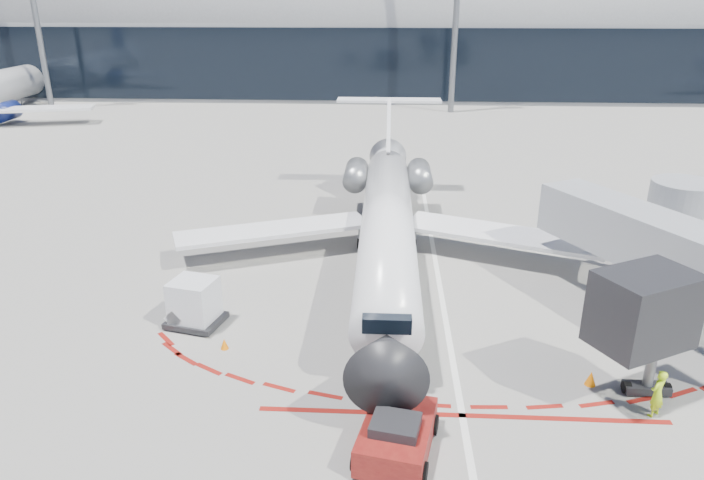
# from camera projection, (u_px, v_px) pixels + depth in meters

# --- Properties ---
(ground) EXTENTS (260.00, 260.00, 0.00)m
(ground) POSITION_uv_depth(u_px,v_px,m) (438.00, 275.00, 32.11)
(ground) COLOR slate
(ground) RESTS_ON ground
(apron_centerline) EXTENTS (0.25, 40.00, 0.01)m
(apron_centerline) POSITION_uv_depth(u_px,v_px,m) (435.00, 260.00, 33.96)
(apron_centerline) COLOR silver
(apron_centerline) RESTS_ON ground
(apron_stop_bar) EXTENTS (14.00, 0.25, 0.01)m
(apron_stop_bar) POSITION_uv_depth(u_px,v_px,m) (462.00, 415.00, 21.42)
(apron_stop_bar) COLOR maroon
(apron_stop_bar) RESTS_ON ground
(terminal_building) EXTENTS (150.00, 24.15, 24.00)m
(terminal_building) POSITION_uv_depth(u_px,v_px,m) (408.00, 31.00, 89.36)
(terminal_building) COLOR gray
(terminal_building) RESTS_ON ground
(jet_bridge) EXTENTS (10.03, 15.20, 4.90)m
(jet_bridge) POSITION_uv_depth(u_px,v_px,m) (669.00, 247.00, 27.71)
(jet_bridge) COLOR #999CA1
(jet_bridge) RESTS_ON ground
(light_mast_west) EXTENTS (0.70, 0.70, 25.00)m
(light_mast_west) POSITION_uv_depth(u_px,v_px,m) (33.00, 2.00, 74.43)
(light_mast_west) COLOR slate
(light_mast_west) RESTS_ON ground
(light_mast_centre) EXTENTS (0.70, 0.70, 25.00)m
(light_mast_centre) POSITION_uv_depth(u_px,v_px,m) (457.00, 3.00, 71.88)
(light_mast_centre) COLOR slate
(light_mast_centre) RESTS_ON ground
(regional_jet) EXTENTS (23.12, 28.50, 7.14)m
(regional_jet) POSITION_uv_depth(u_px,v_px,m) (387.00, 218.00, 33.20)
(regional_jet) COLOR white
(regional_jet) RESTS_ON ground
(pushback_tug) EXTENTS (2.83, 5.41, 1.38)m
(pushback_tug) POSITION_uv_depth(u_px,v_px,m) (397.00, 435.00, 19.55)
(pushback_tug) COLOR #5D0E0D
(pushback_tug) RESTS_ON ground
(ramp_worker) EXTENTS (0.76, 0.73, 1.76)m
(ramp_worker) POSITION_uv_depth(u_px,v_px,m) (657.00, 393.00, 21.13)
(ramp_worker) COLOR #CBFF1A
(ramp_worker) RESTS_ON ground
(uld_container) EXTENTS (2.62, 2.38, 2.10)m
(uld_container) POSITION_uv_depth(u_px,v_px,m) (194.00, 303.00, 26.95)
(uld_container) COLOR black
(uld_container) RESTS_ON ground
(safety_cone_left) EXTENTS (0.33, 0.33, 0.46)m
(safety_cone_left) POSITION_uv_depth(u_px,v_px,m) (224.00, 344.00, 25.38)
(safety_cone_left) COLOR orange
(safety_cone_left) RESTS_ON ground
(safety_cone_right) EXTENTS (0.40, 0.40, 0.56)m
(safety_cone_right) POSITION_uv_depth(u_px,v_px,m) (591.00, 378.00, 23.01)
(safety_cone_right) COLOR orange
(safety_cone_right) RESTS_ON ground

